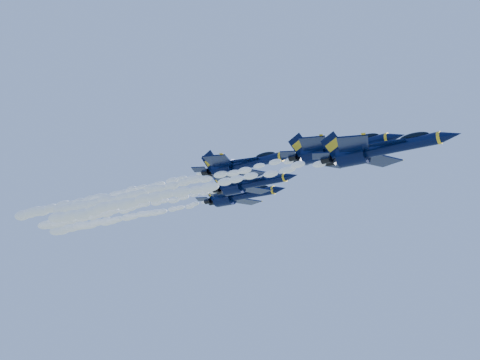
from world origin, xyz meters
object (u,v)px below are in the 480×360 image
Objects in this scene: jet_lead at (379,149)px; jet_fifth at (240,196)px; jet_second at (337,148)px; jet_third at (242,165)px; jet_fourth at (249,184)px.

jet_fifth is at bearing 144.25° from jet_lead.
jet_fifth is at bearing 145.46° from jet_second.
jet_second is 19.09m from jet_third.
jet_fourth is 13.61m from jet_fifth.
jet_lead is 29.78m from jet_third.
jet_lead is at bearing -40.12° from jet_second.
jet_second is 0.93× the size of jet_fourth.
jet_third is (-27.12, 10.81, 5.87)m from jet_lead.
jet_fifth reaches higher than jet_third.
jet_lead is at bearing -35.75° from jet_fifth.
jet_third is at bearing 168.91° from jet_second.
jet_fourth is at bearing 151.53° from jet_second.
jet_second is at bearing -28.47° from jet_fourth.
jet_fifth is (-32.85, 22.61, 2.79)m from jet_second.
jet_fourth reaches higher than jet_lead.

